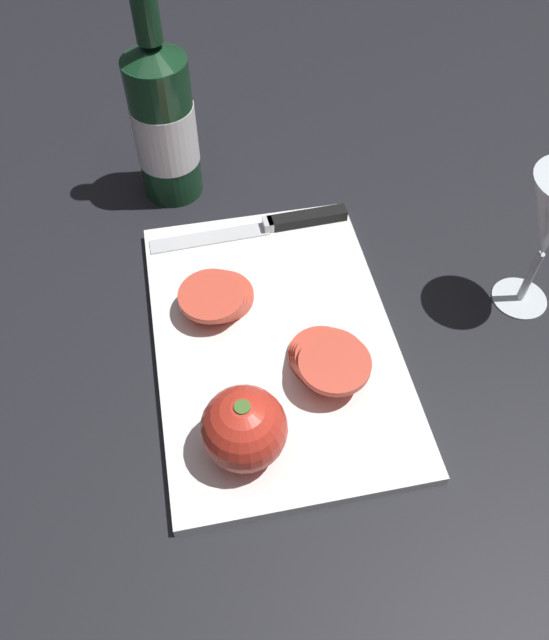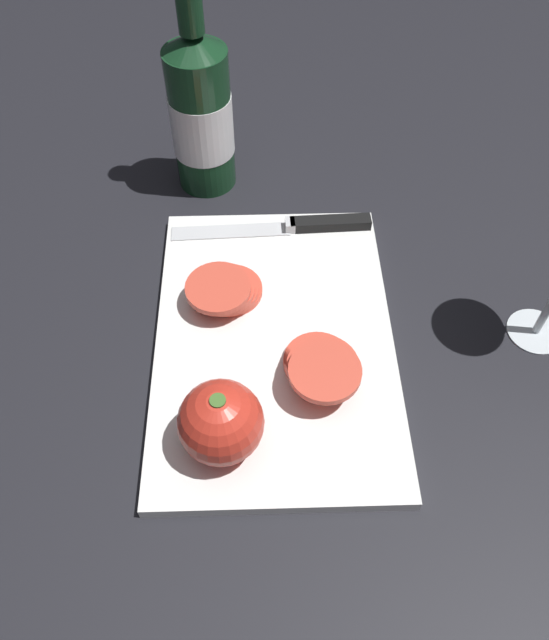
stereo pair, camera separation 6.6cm
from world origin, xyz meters
TOP-DOWN VIEW (x-y plane):
  - ground_plane at (0.00, 0.00)m, footprint 3.00×3.00m
  - cutting_board at (0.07, 0.02)m, footprint 0.39×0.26m
  - wine_bottle at (0.35, 0.10)m, footprint 0.08×0.08m
  - whole_tomato at (-0.06, 0.07)m, footprint 0.08×0.08m
  - knife at (0.24, -0.03)m, footprint 0.03×0.25m
  - tomato_slice_stack_near at (0.02, -0.03)m, footprint 0.10×0.08m
  - tomato_slice_stack_far at (0.13, 0.07)m, footprint 0.09×0.09m

SIDE VIEW (x-z plane):
  - ground_plane at x=0.00m, z-range 0.00..0.00m
  - cutting_board at x=0.07m, z-range 0.00..0.01m
  - knife at x=0.24m, z-range 0.01..0.03m
  - tomato_slice_stack_far at x=0.13m, z-range 0.01..0.05m
  - tomato_slice_stack_near at x=0.02m, z-range 0.01..0.05m
  - whole_tomato at x=-0.06m, z-range 0.01..0.10m
  - wine_bottle at x=0.35m, z-range -0.04..0.26m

